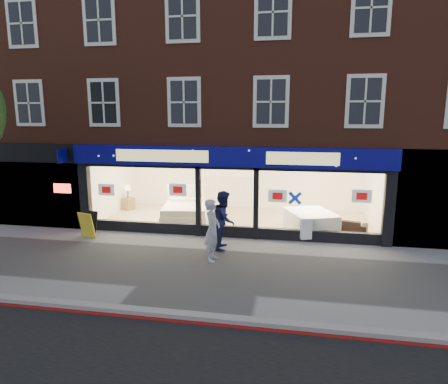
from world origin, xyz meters
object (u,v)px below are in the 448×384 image
(mattress_stack, at_px, (311,221))
(pedestrian_blue, at_px, (224,220))
(pedestrian_grey, at_px, (212,230))
(display_bed, at_px, (186,211))
(a_board, at_px, (88,225))
(sofa, at_px, (344,225))

(mattress_stack, distance_m, pedestrian_blue, 3.64)
(mattress_stack, relative_size, pedestrian_grey, 1.21)
(display_bed, bearing_deg, a_board, -145.42)
(display_bed, xyz_separation_m, pedestrian_grey, (2.00, -4.12, 0.50))
(pedestrian_grey, bearing_deg, mattress_stack, -39.95)
(a_board, distance_m, pedestrian_blue, 5.05)
(display_bed, relative_size, pedestrian_grey, 1.32)
(sofa, xyz_separation_m, pedestrian_grey, (-4.25, -3.55, 0.61))
(mattress_stack, xyz_separation_m, sofa, (1.22, 0.22, -0.13))
(sofa, distance_m, pedestrian_grey, 5.57)
(display_bed, distance_m, pedestrian_grey, 4.61)
(display_bed, relative_size, sofa, 1.51)
(mattress_stack, distance_m, pedestrian_grey, 4.53)
(a_board, distance_m, pedestrian_grey, 5.09)
(mattress_stack, xyz_separation_m, pedestrian_grey, (-3.03, -3.33, 0.48))
(sofa, bearing_deg, pedestrian_grey, 55.42)
(display_bed, xyz_separation_m, sofa, (6.24, -0.57, -0.11))
(display_bed, relative_size, mattress_stack, 1.09)
(mattress_stack, height_order, a_board, a_board)
(mattress_stack, relative_size, a_board, 2.38)
(mattress_stack, height_order, pedestrian_grey, pedestrian_grey)
(mattress_stack, distance_m, a_board, 8.14)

